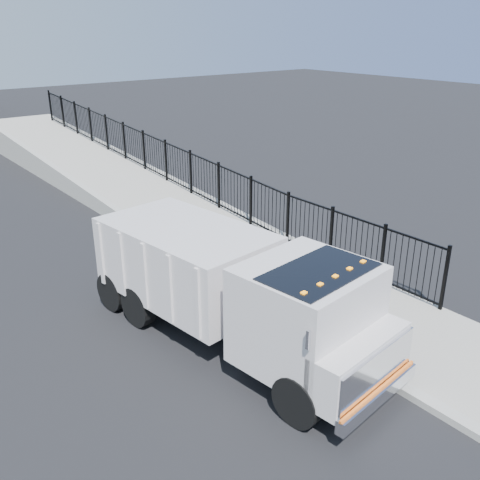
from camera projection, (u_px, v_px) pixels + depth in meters
ground at (292, 325)px, 13.77m from camera, size 120.00×120.00×0.00m
sidewalk at (403, 331)px, 13.40m from camera, size 3.55×12.00×0.12m
curb at (352, 358)px, 12.29m from camera, size 0.30×12.00×0.16m
ramp at (101, 180)px, 26.61m from camera, size 3.95×24.06×3.19m
iron_fence at (167, 174)px, 24.19m from camera, size 0.10×28.00×1.80m
truck at (236, 287)px, 12.39m from camera, size 3.51×8.33×2.77m
worker at (374, 308)px, 12.57m from camera, size 0.45×0.66×1.77m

